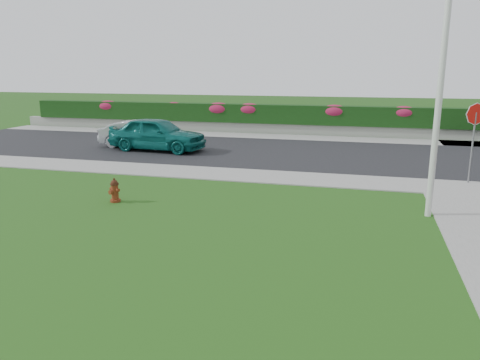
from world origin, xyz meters
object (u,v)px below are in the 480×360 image
(sedan_silver, at_px, (140,134))
(utility_pole, at_px, (439,101))
(sedan_teal, at_px, (157,134))
(stop_sign, at_px, (475,124))
(fire_hydrant, at_px, (115,191))

(sedan_silver, xyz_separation_m, utility_pole, (12.25, -7.91, 2.30))
(sedan_teal, distance_m, stop_sign, 13.26)
(sedan_teal, height_order, utility_pole, utility_pole)
(sedan_teal, distance_m, utility_pole, 13.47)
(sedan_teal, distance_m, sedan_silver, 1.32)
(sedan_silver, distance_m, utility_pole, 14.76)
(fire_hydrant, bearing_deg, sedan_teal, 127.06)
(fire_hydrant, xyz_separation_m, sedan_silver, (-3.62, 8.81, 0.35))
(sedan_silver, bearing_deg, utility_pole, -120.85)
(utility_pole, bearing_deg, sedan_teal, 146.34)
(sedan_teal, bearing_deg, stop_sign, -99.47)
(fire_hydrant, height_order, sedan_silver, sedan_silver)
(sedan_silver, bearing_deg, sedan_teal, -112.74)
(fire_hydrant, bearing_deg, sedan_silver, 132.99)
(fire_hydrant, distance_m, utility_pole, 9.07)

